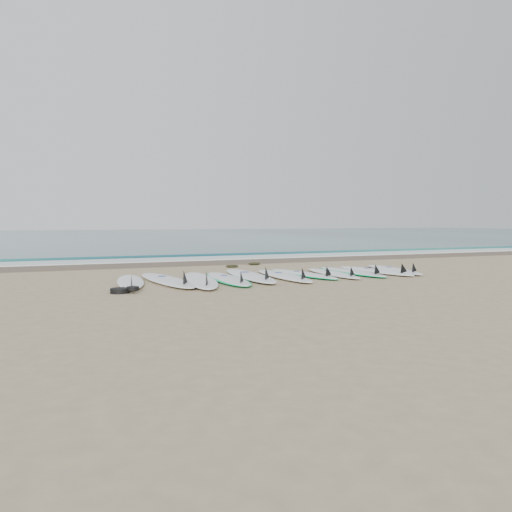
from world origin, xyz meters
name	(u,v)px	position (x,y,z in m)	size (l,w,h in m)	color
ground	(280,277)	(0.00, 0.00, 0.00)	(120.00, 120.00, 0.00)	tan
ocean	(111,236)	(0.00, 32.50, 0.01)	(120.00, 55.00, 0.03)	#225D60
wet_sand_band	(220,262)	(0.00, 4.10, 0.01)	(120.00, 1.80, 0.01)	brown
foam_band	(206,259)	(0.00, 5.50, 0.02)	(120.00, 1.40, 0.04)	silver
wave_crest	(193,255)	(0.00, 7.00, 0.05)	(120.00, 1.00, 0.10)	#225D60
surfboard_0	(130,281)	(-3.10, 0.06, 0.05)	(0.77, 2.43, 0.31)	white
surfboard_1	(167,280)	(-2.41, -0.03, 0.06)	(0.87, 2.86, 0.36)	white
surfboard_2	(200,280)	(-1.83, -0.28, 0.06)	(1.05, 2.93, 0.37)	white
surfboard_3	(228,279)	(-1.23, -0.18, 0.05)	(0.74, 2.55, 0.32)	white
surfboard_4	(250,275)	(-0.65, 0.07, 0.06)	(0.78, 2.91, 0.37)	white
surfboard_5	(285,275)	(0.03, -0.16, 0.06)	(0.61, 2.59, 0.33)	white
surfboard_6	(304,274)	(0.60, 0.09, 0.04)	(0.91, 2.43, 0.30)	white
surfboard_7	(334,273)	(1.26, -0.09, 0.05)	(0.61, 2.32, 0.29)	white
surfboard_8	(352,272)	(1.83, 0.06, 0.05)	(0.71, 2.45, 0.31)	white
surfboard_9	(376,270)	(2.45, 0.01, 0.05)	(0.77, 2.51, 0.32)	white
surfboard_10	(395,269)	(3.02, 0.07, 0.05)	(0.89, 2.50, 0.31)	white
seaweed_near	(232,266)	(-0.17, 2.56, 0.03)	(0.34, 0.26, 0.07)	black
seaweed_far	(254,264)	(0.64, 3.02, 0.03)	(0.35, 0.27, 0.07)	black
leash_coil	(123,290)	(-3.39, -1.10, 0.05)	(0.46, 0.36, 0.11)	black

